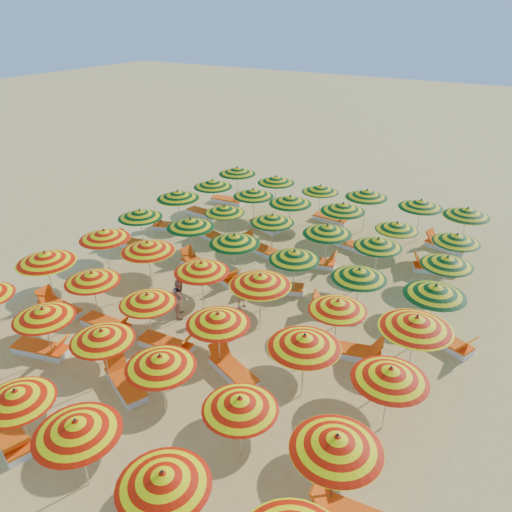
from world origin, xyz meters
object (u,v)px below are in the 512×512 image
Objects in this scene: lounger_7 at (167,344)px; lounger_19 at (315,262)px; umbrella_26 at (234,239)px; umbrella_32 at (272,219)px; lounger_22 at (352,245)px; lounger_26 at (445,246)px; umbrella_46 at (421,204)px; lounger_18 at (260,249)px; umbrella_35 at (447,261)px; beachgoer_b at (181,297)px; umbrella_19 at (148,246)px; lounger_21 at (266,226)px; umbrella_8 at (102,335)px; lounger_17 at (214,237)px; umbrella_43 at (276,179)px; lounger_0 at (10,438)px; umbrella_18 at (104,234)px; umbrella_12 at (45,257)px; umbrella_15 at (218,318)px; umbrella_37 at (253,193)px; umbrella_39 at (343,207)px; lounger_9 at (353,351)px; umbrella_36 at (213,183)px; umbrella_47 at (467,212)px; umbrella_13 at (92,277)px; umbrella_14 at (147,299)px; umbrella_17 at (390,374)px; umbrella_30 at (178,195)px; umbrella_25 at (190,223)px; lounger_13 at (279,287)px; umbrella_41 at (457,238)px; umbrella_2 at (16,396)px; lounger_14 at (337,310)px; umbrella_10 at (240,403)px; umbrella_20 at (202,267)px; umbrella_38 at (290,200)px; umbrella_3 at (76,427)px; umbrella_9 at (160,361)px; umbrella_22 at (338,305)px; umbrella_31 at (224,209)px; lounger_6 at (107,325)px; lounger_23 at (435,268)px; umbrella_42 at (237,171)px; lounger_25 at (332,219)px; lounger_3 at (125,383)px; umbrella_16 at (305,341)px; lounger_11 at (200,264)px; umbrella_29 at (435,290)px; umbrella_27 at (294,255)px; lounger_5 at (59,308)px; umbrella_7 at (43,313)px; umbrella_34 at (378,243)px; umbrella_28 at (359,273)px; lounger_12 at (223,275)px; lounger_16 at (171,226)px; lounger_2 at (42,349)px.

lounger_7 is 7.37m from lounger_19.
umbrella_26 is 2.61m from umbrella_32.
lounger_22 is 1.00× the size of lounger_26.
umbrella_46 reaches higher than lounger_18.
umbrella_35 is 1.69× the size of beachgoer_b.
lounger_21 is at bearing 83.34° from umbrella_19.
lounger_19 is (2.52, 0.06, 0.00)m from lounger_18.
umbrella_8 reaches higher than lounger_17.
lounger_0 is (1.76, -16.18, -1.54)m from umbrella_43.
umbrella_18 is 1.06× the size of umbrella_35.
umbrella_12 reaches higher than umbrella_15.
umbrella_37 is 4.24m from umbrella_39.
lounger_9 is at bearing 166.77° from lounger_17.
umbrella_36 is at bearing -166.08° from umbrella_46.
umbrella_47 is 1.35× the size of lounger_17.
umbrella_13 is 1.23× the size of umbrella_14.
umbrella_30 reaches higher than umbrella_17.
umbrella_25 is 4.36m from lounger_13.
umbrella_18 reaches higher than umbrella_35.
umbrella_2 is at bearing -116.12° from umbrella_41.
lounger_14 is at bearing 119.14° from lounger_22.
umbrella_39 is at bearing 101.43° from umbrella_10.
umbrella_2 is 0.89× the size of umbrella_20.
umbrella_38 is (4.51, 2.10, -0.05)m from umbrella_30.
umbrella_3 reaches higher than lounger_14.
umbrella_9 is at bearing 56.46° from lounger_14.
umbrella_18 is 10.13m from lounger_22.
umbrella_22 is 8.39m from umbrella_31.
lounger_6 is at bearing -75.14° from umbrella_36.
umbrella_43 is 8.80m from lounger_23.
umbrella_42 is 1.20× the size of lounger_6.
lounger_26 is (10.66, 11.49, -1.68)m from umbrella_12.
umbrella_39 is at bearing 152.94° from umbrella_35.
umbrella_12 is at bearing 10.96° from lounger_14.
umbrella_42 reaches higher than lounger_25.
lounger_3 is 3.01m from lounger_6.
umbrella_39 is (4.49, 4.53, 0.04)m from umbrella_25.
umbrella_16 is 8.13m from lounger_11.
umbrella_38 is at bearing 148.09° from umbrella_29.
umbrella_29 is 8.04m from beachgoer_b.
umbrella_47 is (8.96, 4.35, 0.23)m from umbrella_31.
umbrella_27 is at bearing 26.41° from umbrella_19.
umbrella_31 reaches higher than lounger_5.
lounger_7 is at bearing 39.78° from umbrella_7.
lounger_13 is at bearing -138.54° from umbrella_34.
lounger_12 is (-5.25, -0.10, -1.52)m from umbrella_28.
lounger_23 is 2.23m from lounger_26.
umbrella_38 is 4.80m from umbrella_42.
lounger_12 and lounger_16 have the same top height.
lounger_2 is (-7.14, 0.14, -1.45)m from umbrella_10.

